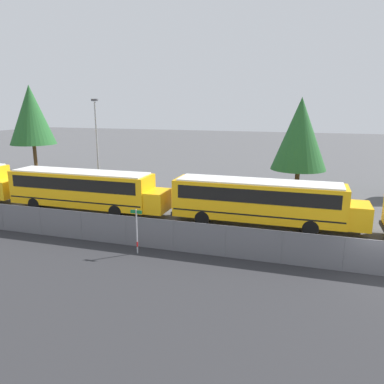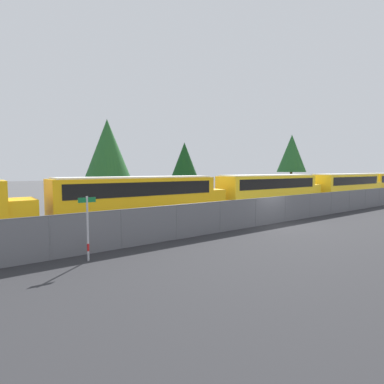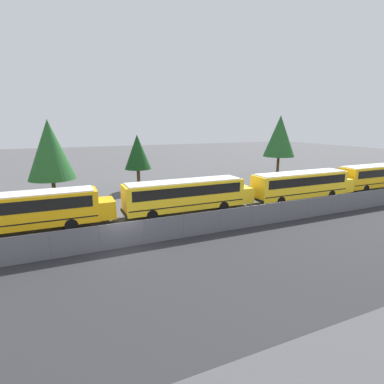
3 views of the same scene
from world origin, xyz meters
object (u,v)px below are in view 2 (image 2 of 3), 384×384
(street_sign, at_px, (88,226))
(tree_0, at_px, (292,153))
(school_bus_4, at_px, (347,184))
(school_bus_2, at_px, (142,195))
(tree_1, at_px, (184,160))
(school_bus_3, at_px, (271,188))
(tree_2, at_px, (108,152))

(street_sign, bearing_deg, tree_0, 25.66)
(school_bus_4, bearing_deg, school_bus_2, 178.39)
(school_bus_4, bearing_deg, tree_1, 140.35)
(school_bus_3, bearing_deg, tree_2, 134.96)
(school_bus_3, distance_m, street_sign, 21.23)
(school_bus_4, bearing_deg, school_bus_3, 177.43)
(tree_1, height_order, tree_2, tree_2)
(school_bus_2, relative_size, school_bus_4, 1.00)
(tree_0, bearing_deg, school_bus_2, -160.16)
(school_bus_2, bearing_deg, school_bus_3, -0.65)
(school_bus_3, distance_m, tree_0, 25.56)
(school_bus_2, relative_size, tree_0, 1.35)
(school_bus_4, distance_m, tree_0, 16.30)
(school_bus_3, height_order, street_sign, school_bus_3)
(tree_0, bearing_deg, school_bus_3, -148.95)
(street_sign, relative_size, tree_0, 0.27)
(tree_0, xyz_separation_m, tree_1, (-23.33, -0.66, -1.63))
(school_bus_3, bearing_deg, school_bus_4, -2.57)
(school_bus_4, height_order, tree_2, tree_2)
(school_bus_3, bearing_deg, school_bus_2, 179.35)
(school_bus_4, xyz_separation_m, tree_1, (-15.60, 12.93, 2.99))
(school_bus_4, distance_m, tree_1, 20.48)
(tree_2, bearing_deg, tree_1, 1.81)
(school_bus_2, relative_size, school_bus_3, 1.00)
(tree_1, bearing_deg, tree_2, -178.19)
(school_bus_2, distance_m, school_bus_3, 13.96)
(tree_1, distance_m, tree_2, 10.21)
(street_sign, bearing_deg, school_bus_3, 19.26)
(school_bus_2, bearing_deg, tree_1, 44.94)
(school_bus_3, relative_size, tree_2, 1.47)
(school_bus_3, relative_size, tree_1, 1.85)
(street_sign, xyz_separation_m, tree_2, (8.07, 18.98, 4.19))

